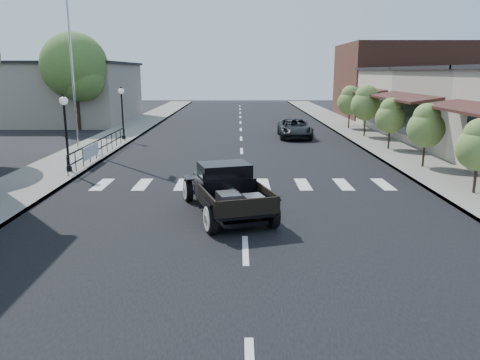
{
  "coord_description": "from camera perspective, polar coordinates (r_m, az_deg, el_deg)",
  "views": [
    {
      "loc": [
        -0.17,
        -14.08,
        4.42
      ],
      "look_at": [
        -0.13,
        0.58,
        1.0
      ],
      "focal_mm": 35.0,
      "sensor_mm": 36.0,
      "label": 1
    }
  ],
  "objects": [
    {
      "name": "far_building_right",
      "position": [
        48.68,
        18.99,
        11.35
      ],
      "size": [
        11.0,
        10.0,
        7.0
      ],
      "primitive_type": "cube",
      "color": "brown",
      "rests_on": "ground"
    },
    {
      "name": "small_tree_b",
      "position": [
        22.87,
        21.64,
        4.96
      ],
      "size": [
        1.66,
        1.66,
        2.77
      ],
      "primitive_type": null,
      "color": "olive",
      "rests_on": "sidewalk_right"
    },
    {
      "name": "lamp_post_b",
      "position": [
        21.56,
        -20.42,
        5.39
      ],
      "size": [
        0.36,
        0.36,
        3.35
      ],
      "primitive_type": null,
      "color": "black",
      "rests_on": "sidewalk_left"
    },
    {
      "name": "small_tree_e",
      "position": [
        37.0,
        13.21,
        8.56
      ],
      "size": [
        1.86,
        1.86,
        3.09
      ],
      "primitive_type": null,
      "color": "olive",
      "rests_on": "sidewalk_right"
    },
    {
      "name": "sidewalk_right",
      "position": [
        30.65,
        16.31,
        4.45
      ],
      "size": [
        3.0,
        80.0,
        0.15
      ],
      "primitive_type": "cube",
      "color": "gray",
      "rests_on": "ground"
    },
    {
      "name": "road",
      "position": [
        29.41,
        0.16,
        4.5
      ],
      "size": [
        14.0,
        80.0,
        0.02
      ],
      "primitive_type": "cube",
      "color": "black",
      "rests_on": "ground"
    },
    {
      "name": "small_tree_a",
      "position": [
        18.58,
        26.98,
        2.46
      ],
      "size": [
        1.55,
        1.55,
        2.58
      ],
      "primitive_type": null,
      "color": "olive",
      "rests_on": "sidewalk_right"
    },
    {
      "name": "flagpole",
      "position": [
        27.63,
        -19.98,
        15.26
      ],
      "size": [
        0.12,
        0.12,
        11.32
      ],
      "primitive_type": "cylinder",
      "color": "silver",
      "rests_on": "sidewalk_left"
    },
    {
      "name": "small_tree_c",
      "position": [
        27.61,
        17.81,
        6.48
      ],
      "size": [
        1.65,
        1.65,
        2.75
      ],
      "primitive_type": null,
      "color": "olive",
      "rests_on": "sidewalk_right"
    },
    {
      "name": "low_building_left",
      "position": [
        44.65,
        -19.88,
        9.89
      ],
      "size": [
        10.0,
        12.0,
        5.0
      ],
      "primitive_type": "cube",
      "color": "gray",
      "rests_on": "ground"
    },
    {
      "name": "small_tree_d",
      "position": [
        32.56,
        15.05,
        8.06
      ],
      "size": [
        1.97,
        1.97,
        3.29
      ],
      "primitive_type": null,
      "color": "olive",
      "rests_on": "sidewalk_right"
    },
    {
      "name": "ground",
      "position": [
        14.75,
        0.5,
        -4.3
      ],
      "size": [
        120.0,
        120.0,
        0.0
      ],
      "primitive_type": "plane",
      "color": "black",
      "rests_on": "ground"
    },
    {
      "name": "second_car",
      "position": [
        32.03,
        6.68,
        6.26
      ],
      "size": [
        2.22,
        4.64,
        1.28
      ],
      "primitive_type": "imported",
      "rotation": [
        0.0,
        0.0,
        -0.02
      ],
      "color": "black",
      "rests_on": "ground"
    },
    {
      "name": "lamp_post_c",
      "position": [
        31.09,
        -14.14,
        7.94
      ],
      "size": [
        0.36,
        0.36,
        3.35
      ],
      "primitive_type": null,
      "color": "black",
      "rests_on": "sidewalk_left"
    },
    {
      "name": "big_tree_far",
      "position": [
        38.13,
        -19.43,
        11.24
      ],
      "size": [
        4.97,
        4.97,
        7.29
      ],
      "primitive_type": null,
      "color": "#48692D",
      "rests_on": "ground"
    },
    {
      "name": "sidewalk_left",
      "position": [
        30.56,
        -16.04,
        4.44
      ],
      "size": [
        3.0,
        80.0,
        0.15
      ],
      "primitive_type": "cube",
      "color": "gray",
      "rests_on": "ground"
    },
    {
      "name": "hotrod_pickup",
      "position": [
        14.62,
        -1.68,
        -1.12
      ],
      "size": [
        3.49,
        5.18,
        1.64
      ],
      "primitive_type": null,
      "rotation": [
        0.0,
        0.0,
        0.29
      ],
      "color": "black",
      "rests_on": "ground"
    },
    {
      "name": "railing",
      "position": [
        25.39,
        -16.52,
        4.05
      ],
      "size": [
        0.08,
        10.0,
        1.0
      ],
      "primitive_type": null,
      "color": "black",
      "rests_on": "sidewalk_left"
    },
    {
      "name": "road_markings",
      "position": [
        24.48,
        0.23,
        2.72
      ],
      "size": [
        12.0,
        60.0,
        0.06
      ],
      "primitive_type": null,
      "color": "silver",
      "rests_on": "ground"
    },
    {
      "name": "banner",
      "position": [
        23.51,
        -17.64,
        2.79
      ],
      "size": [
        0.04,
        2.2,
        0.6
      ],
      "primitive_type": null,
      "color": "silver",
      "rests_on": "sidewalk_left"
    },
    {
      "name": "storefront_far",
      "position": [
        39.2,
        22.89,
        8.94
      ],
      "size": [
        10.0,
        9.0,
        4.5
      ],
      "primitive_type": "cube",
      "color": "beige",
      "rests_on": "ground"
    }
  ]
}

